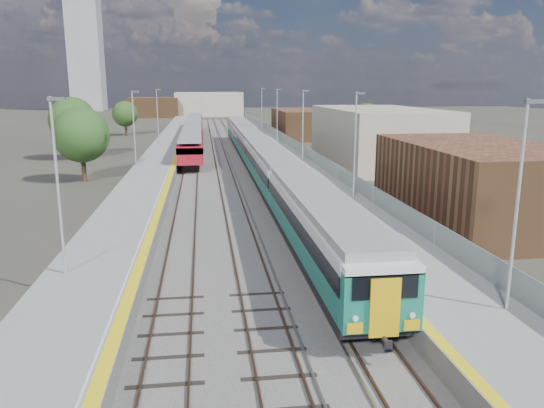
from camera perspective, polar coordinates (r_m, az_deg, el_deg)
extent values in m
plane|color=#47443A|center=(65.40, -3.74, 4.73)|extent=(320.00, 320.00, 0.00)
cube|color=#565451|center=(67.77, -5.79, 4.99)|extent=(10.50, 155.00, 0.06)
cube|color=#4C3323|center=(70.38, -3.38, 5.38)|extent=(0.07, 160.00, 0.14)
cube|color=#4C3323|center=(70.50, -2.20, 5.41)|extent=(0.07, 160.00, 0.14)
cube|color=#4C3323|center=(70.22, -6.24, 5.32)|extent=(0.07, 160.00, 0.14)
cube|color=#4C3323|center=(70.27, -5.06, 5.35)|extent=(0.07, 160.00, 0.14)
cube|color=#4C3323|center=(70.24, -9.11, 5.23)|extent=(0.07, 160.00, 0.14)
cube|color=#4C3323|center=(70.21, -7.93, 5.27)|extent=(0.07, 160.00, 0.14)
cube|color=gray|center=(70.36, -3.65, 5.37)|extent=(0.08, 160.00, 0.10)
cube|color=gray|center=(70.28, -4.79, 5.34)|extent=(0.08, 160.00, 0.10)
cube|color=slate|center=(68.33, 0.53, 5.52)|extent=(4.70, 155.00, 1.00)
cube|color=gray|center=(68.27, 0.53, 5.94)|extent=(4.70, 155.00, 0.03)
cube|color=yellow|center=(68.01, -1.23, 5.93)|extent=(0.40, 155.00, 0.01)
cube|color=gray|center=(68.54, 2.36, 6.45)|extent=(0.06, 155.00, 1.20)
cylinder|color=#9EA0A3|center=(20.25, 24.83, -0.43)|extent=(0.12, 0.12, 7.50)
cube|color=#4C4C4F|center=(19.96, 26.42, 9.85)|extent=(0.70, 0.18, 0.14)
cylinder|color=#9EA0A3|center=(38.42, 8.91, 6.24)|extent=(0.12, 0.12, 7.50)
cube|color=#4C4C4F|center=(38.27, 9.46, 11.67)|extent=(0.70, 0.18, 0.14)
cylinder|color=#9EA0A3|center=(57.81, 3.33, 8.46)|extent=(0.12, 0.12, 7.50)
cube|color=#4C4C4F|center=(57.71, 3.63, 12.07)|extent=(0.70, 0.18, 0.14)
cylinder|color=#9EA0A3|center=(77.51, 0.55, 9.53)|extent=(0.12, 0.12, 7.50)
cube|color=#4C4C4F|center=(77.44, 0.75, 12.23)|extent=(0.70, 0.18, 0.14)
cylinder|color=#9EA0A3|center=(97.34, -1.11, 10.15)|extent=(0.12, 0.12, 7.50)
cube|color=#4C4C4F|center=(97.28, -0.97, 12.30)|extent=(0.70, 0.18, 0.14)
cube|color=slate|center=(67.86, -11.57, 5.21)|extent=(4.30, 155.00, 1.00)
cube|color=gray|center=(67.80, -11.59, 5.64)|extent=(4.30, 155.00, 0.03)
cube|color=yellow|center=(67.68, -9.98, 5.71)|extent=(0.45, 155.00, 0.01)
cube|color=silver|center=(67.70, -10.27, 5.70)|extent=(0.08, 155.00, 0.01)
cylinder|color=#9EA0A3|center=(23.81, -22.04, 1.61)|extent=(0.12, 0.12, 7.50)
cube|color=#4C4C4F|center=(23.39, -22.18, 10.44)|extent=(0.70, 0.18, 0.14)
cylinder|color=#9EA0A3|center=(49.20, -14.60, 7.35)|extent=(0.12, 0.12, 7.50)
cube|color=#4C4C4F|center=(49.00, -14.54, 11.62)|extent=(0.70, 0.18, 0.14)
cylinder|color=#9EA0A3|center=(75.01, -12.21, 9.15)|extent=(0.12, 0.12, 7.50)
cube|color=#4C4C4F|center=(74.88, -12.15, 11.94)|extent=(0.70, 0.18, 0.14)
cube|color=brown|center=(37.89, 21.33, 2.12)|extent=(9.00, 16.00, 5.20)
cube|color=#A49983|center=(63.22, 11.27, 7.16)|extent=(11.00, 22.00, 6.40)
cube|color=brown|center=(94.45, 3.08, 8.62)|extent=(8.00, 18.00, 4.80)
cube|color=#A49983|center=(164.76, -6.80, 10.63)|extent=(20.00, 14.00, 7.00)
cube|color=brown|center=(160.37, -12.59, 10.12)|extent=(14.00, 12.00, 5.60)
cube|color=gray|center=(208.98, -19.38, 14.96)|extent=(11.00, 11.00, 40.00)
cube|color=black|center=(27.03, 5.00, -4.86)|extent=(2.60, 18.62, 0.44)
cube|color=#136657|center=(26.81, 5.03, -3.31)|extent=(2.69, 18.62, 1.09)
cube|color=black|center=(26.58, 5.06, -1.52)|extent=(2.75, 18.62, 0.74)
cube|color=silver|center=(26.45, 5.09, -0.28)|extent=(2.69, 18.62, 0.46)
cube|color=gray|center=(26.36, 5.11, 0.57)|extent=(2.39, 18.62, 0.38)
cube|color=black|center=(45.37, -0.16, 2.33)|extent=(2.60, 18.62, 0.44)
cube|color=#136657|center=(45.24, -0.16, 3.29)|extent=(2.69, 18.62, 1.09)
cube|color=black|center=(45.11, -0.17, 4.36)|extent=(2.75, 18.62, 0.74)
cube|color=silver|center=(45.03, -0.17, 5.11)|extent=(2.69, 18.62, 0.46)
cube|color=gray|center=(44.98, -0.17, 5.62)|extent=(2.39, 18.62, 0.38)
cube|color=black|center=(64.17, -2.34, 5.35)|extent=(2.60, 18.62, 0.44)
cube|color=#136657|center=(64.08, -2.34, 6.03)|extent=(2.69, 18.62, 1.09)
cube|color=black|center=(63.99, -2.35, 6.79)|extent=(2.75, 18.62, 0.74)
cube|color=silver|center=(63.93, -2.36, 7.32)|extent=(2.69, 18.62, 0.46)
cube|color=gray|center=(63.89, -2.36, 7.68)|extent=(2.39, 18.62, 0.38)
cube|color=black|center=(83.12, -3.53, 7.00)|extent=(2.60, 18.62, 0.44)
cube|color=#136657|center=(83.05, -3.54, 7.52)|extent=(2.69, 18.62, 1.09)
cube|color=black|center=(82.98, -3.55, 8.11)|extent=(2.75, 18.62, 0.74)
cube|color=silver|center=(82.93, -3.55, 8.52)|extent=(2.69, 18.62, 0.46)
cube|color=gray|center=(82.90, -3.56, 8.80)|extent=(2.39, 18.62, 0.38)
cube|color=#136657|center=(17.97, 11.68, -10.18)|extent=(2.67, 0.57, 2.01)
cube|color=black|center=(17.50, 12.09, -8.81)|extent=(2.20, 0.06, 0.76)
cube|color=gold|center=(17.70, 12.05, -10.89)|extent=(1.00, 0.10, 2.01)
cube|color=black|center=(63.66, -8.62, 4.81)|extent=(1.82, 15.51, 0.63)
cube|color=maroon|center=(63.48, -8.66, 6.17)|extent=(2.69, 18.25, 1.92)
cube|color=black|center=(63.43, -8.68, 6.60)|extent=(2.75, 18.25, 0.67)
cube|color=gray|center=(63.33, -8.71, 7.46)|extent=(2.40, 18.25, 0.38)
cube|color=black|center=(82.28, -8.39, 6.56)|extent=(1.82, 15.51, 0.63)
cube|color=maroon|center=(82.14, -8.43, 7.61)|extent=(2.69, 18.25, 1.92)
cube|color=black|center=(82.10, -8.44, 7.94)|extent=(2.75, 18.25, 0.67)
cube|color=gray|center=(82.03, -8.46, 8.61)|extent=(2.40, 18.25, 0.38)
cube|color=black|center=(100.94, -8.25, 7.66)|extent=(1.82, 15.51, 0.63)
cube|color=maroon|center=(100.83, -8.28, 8.52)|extent=(2.69, 18.25, 1.92)
cube|color=black|center=(100.80, -8.29, 8.79)|extent=(2.75, 18.25, 0.67)
cube|color=gray|center=(100.74, -8.31, 9.33)|extent=(2.40, 18.25, 0.38)
cylinder|color=#382619|center=(53.45, -19.59, 3.59)|extent=(0.44, 0.44, 2.46)
sphere|color=#27491C|center=(53.09, -19.84, 7.01)|extent=(5.19, 5.19, 5.19)
cylinder|color=#382619|center=(70.13, -20.46, 5.60)|extent=(0.44, 0.44, 2.67)
sphere|color=#27491C|center=(69.84, -20.68, 8.43)|extent=(5.63, 5.63, 5.63)
cylinder|color=#382619|center=(101.42, -15.44, 7.72)|extent=(0.44, 0.44, 2.18)
sphere|color=#27491C|center=(101.24, -15.53, 9.32)|extent=(4.60, 4.60, 4.60)
cylinder|color=#382619|center=(91.58, 10.09, 7.49)|extent=(0.44, 0.44, 2.15)
sphere|color=#27491C|center=(91.39, 10.15, 9.24)|extent=(4.54, 4.54, 4.54)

